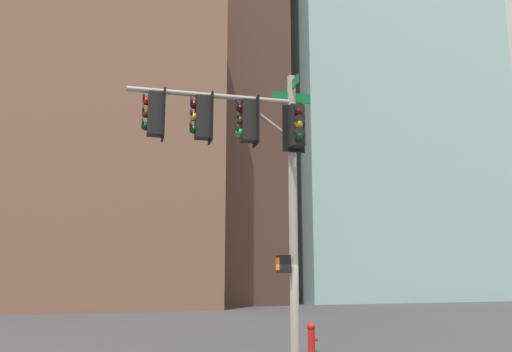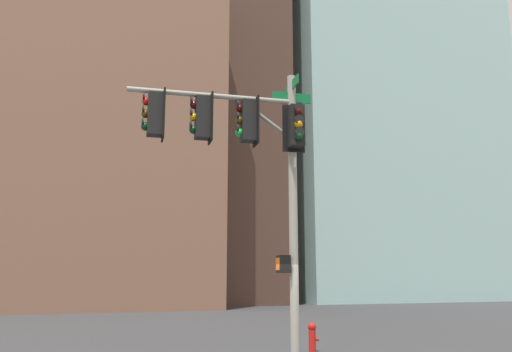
% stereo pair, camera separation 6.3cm
% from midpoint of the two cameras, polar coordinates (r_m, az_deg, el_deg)
% --- Properties ---
extents(signal_pole_assembly, '(4.38, 1.33, 7.09)m').
position_cam_midpoint_polar(signal_pole_assembly, '(12.46, -1.16, 2.82)').
color(signal_pole_assembly, '#9E998C').
rests_on(signal_pole_assembly, ground_plane).
extents(fire_hydrant, '(0.34, 0.26, 0.87)m').
position_cam_midpoint_polar(fire_hydrant, '(17.18, 5.85, -16.68)').
color(fire_hydrant, red).
rests_on(fire_hydrant, ground_plane).
extents(building_brick_nearside, '(22.04, 15.63, 48.90)m').
position_cam_midpoint_polar(building_brick_nearside, '(57.50, -9.96, 11.78)').
color(building_brick_nearside, '#4C3328').
rests_on(building_brick_nearside, ground_plane).
extents(building_brick_midblock, '(21.53, 18.76, 29.00)m').
position_cam_midpoint_polar(building_brick_midblock, '(49.84, -18.69, 3.75)').
color(building_brick_midblock, '#845B47').
rests_on(building_brick_midblock, ground_plane).
extents(building_glass_tower, '(27.81, 30.33, 61.44)m').
position_cam_midpoint_polar(building_glass_tower, '(76.29, 9.58, 10.93)').
color(building_glass_tower, '#9EC6C1').
rests_on(building_glass_tower, ground_plane).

